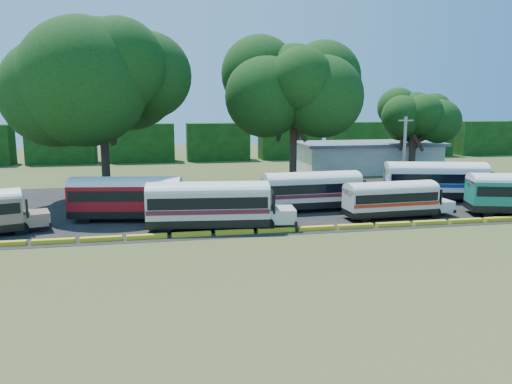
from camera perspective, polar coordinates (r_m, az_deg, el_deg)
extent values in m
plane|color=#32521B|center=(35.12, 5.07, -4.89)|extent=(160.00, 160.00, 0.00)
cube|color=black|center=(46.68, 2.16, -1.11)|extent=(64.00, 24.00, 0.02)
cube|color=yellow|center=(36.11, -26.83, -5.29)|extent=(2.70, 0.45, 0.30)
cube|color=yellow|center=(35.40, -22.14, -5.24)|extent=(2.70, 0.45, 0.30)
cube|color=yellow|center=(34.94, -17.29, -5.14)|extent=(2.70, 0.45, 0.30)
cube|color=yellow|center=(34.73, -12.35, -5.00)|extent=(2.70, 0.45, 0.30)
cube|color=yellow|center=(34.78, -7.39, -4.83)|extent=(2.70, 0.45, 0.30)
cube|color=yellow|center=(35.09, -2.48, -4.62)|extent=(2.70, 0.45, 0.30)
cube|color=yellow|center=(35.64, 2.31, -4.39)|extent=(2.70, 0.45, 0.30)
cube|color=yellow|center=(36.44, 6.91, -4.13)|extent=(2.70, 0.45, 0.30)
cube|color=yellow|center=(37.46, 11.29, -3.86)|extent=(2.70, 0.45, 0.30)
cube|color=yellow|center=(38.69, 15.41, -3.59)|extent=(2.70, 0.45, 0.30)
cube|color=yellow|center=(40.10, 19.26, -3.32)|extent=(2.70, 0.45, 0.30)
cube|color=yellow|center=(41.69, 22.82, -3.06)|extent=(2.70, 0.45, 0.30)
cube|color=yellow|center=(43.42, 26.12, -2.80)|extent=(2.70, 0.45, 0.30)
cube|color=white|center=(68.75, 12.59, 3.76)|extent=(18.00, 8.00, 3.60)
cube|color=#53555A|center=(68.57, 12.66, 5.42)|extent=(19.00, 9.00, 0.40)
cube|color=black|center=(82.07, -21.33, 5.14)|extent=(10.00, 4.00, 6.00)
cube|color=black|center=(80.83, -12.90, 5.50)|extent=(10.00, 4.00, 6.00)
cube|color=black|center=(81.36, -4.38, 5.75)|extent=(10.00, 4.00, 6.00)
cube|color=black|center=(83.62, 3.85, 5.88)|extent=(10.00, 4.00, 6.00)
cube|color=black|center=(87.49, 11.51, 5.88)|extent=(10.00, 4.00, 6.00)
cube|color=black|center=(92.76, 18.41, 5.80)|extent=(10.00, 4.00, 6.00)
cube|color=black|center=(99.21, 24.48, 5.65)|extent=(10.00, 4.00, 6.00)
cylinder|color=black|center=(38.37, -25.24, -3.80)|extent=(1.00, 0.54, 0.97)
cylinder|color=black|center=(40.39, -25.41, -3.16)|extent=(1.00, 0.54, 0.97)
cube|color=#917057|center=(39.34, -23.83, -2.72)|extent=(2.29, 2.54, 0.92)
cube|color=black|center=(39.12, -24.81, -1.45)|extent=(0.79, 2.17, 1.33)
cube|color=black|center=(39.49, -22.60, -3.17)|extent=(0.86, 2.31, 0.29)
cylinder|color=black|center=(38.72, -9.01, -2.78)|extent=(1.07, 0.46, 1.04)
cylinder|color=black|center=(40.87, -8.62, -2.09)|extent=(1.07, 0.46, 1.04)
cylinder|color=black|center=(40.24, -19.06, -2.72)|extent=(1.07, 0.46, 1.04)
cylinder|color=black|center=(42.32, -18.17, -2.06)|extent=(1.07, 0.46, 1.04)
cube|color=black|center=(40.47, -14.52, -2.19)|extent=(8.84, 3.98, 0.57)
cube|color=#A00D15|center=(40.23, -14.60, -0.48)|extent=(8.84, 3.98, 1.90)
cube|color=black|center=(40.20, -14.62, -0.16)|extent=(8.52, 3.98, 0.80)
ellipsoid|color=silver|center=(40.08, -14.66, 0.86)|extent=(8.84, 3.98, 1.17)
cube|color=#A00D15|center=(39.57, -7.18, -1.76)|extent=(2.23, 2.57, 0.99)
cube|color=black|center=(39.44, -8.16, -0.32)|extent=(0.55, 2.39, 1.43)
cube|color=black|center=(39.58, -5.89, -2.35)|extent=(0.61, 2.54, 0.31)
cube|color=black|center=(41.64, -20.18, -2.30)|extent=(0.61, 2.54, 0.31)
cylinder|color=black|center=(35.55, 1.27, -3.79)|extent=(1.09, 0.41, 1.06)
cylinder|color=black|center=(37.75, 0.89, -2.97)|extent=(1.09, 0.41, 1.06)
cylinder|color=black|center=(35.52, -10.44, -3.97)|extent=(1.09, 0.41, 1.06)
cylinder|color=black|center=(37.72, -10.12, -3.13)|extent=(1.09, 0.41, 1.06)
cube|color=black|center=(36.42, -5.44, -3.24)|extent=(8.95, 3.58, 0.58)
cube|color=beige|center=(36.15, -5.47, -1.29)|extent=(8.95, 3.58, 1.95)
cube|color=black|center=(36.11, -5.47, -0.93)|extent=(8.61, 3.61, 0.82)
cube|color=maroon|center=(36.23, -5.46, -1.90)|extent=(8.87, 3.61, 0.32)
ellipsoid|color=silver|center=(35.97, -5.49, 0.23)|extent=(8.95, 3.58, 1.20)
cube|color=beige|center=(36.68, 2.90, -2.60)|extent=(2.15, 2.53, 1.01)
cube|color=black|center=(36.38, 1.87, -1.02)|extent=(0.42, 2.45, 1.46)
cube|color=black|center=(36.91, 4.28, -3.21)|extent=(0.47, 2.61, 0.32)
cube|color=black|center=(36.74, -12.18, -3.47)|extent=(0.47, 2.61, 0.32)
cylinder|color=black|center=(43.57, 11.68, -1.45)|extent=(1.02, 0.32, 1.01)
cylinder|color=black|center=(45.49, 10.53, -0.93)|extent=(1.02, 0.32, 1.01)
cylinder|color=black|center=(41.15, 2.99, -1.93)|extent=(1.02, 0.32, 1.01)
cylinder|color=black|center=(43.19, 2.18, -1.35)|extent=(1.02, 0.32, 1.01)
cube|color=black|center=(43.03, 6.32, -1.24)|extent=(8.37, 2.86, 0.55)
cube|color=silver|center=(42.81, 6.36, 0.33)|extent=(8.37, 2.86, 1.85)
cube|color=black|center=(42.77, 6.36, 0.62)|extent=(8.04, 2.91, 0.78)
cube|color=maroon|center=(42.87, 6.35, -0.16)|extent=(8.29, 2.89, 0.30)
ellipsoid|color=silver|center=(42.67, 6.38, 1.55)|extent=(8.37, 2.86, 1.13)
cube|color=silver|center=(44.91, 12.40, -0.55)|extent=(1.90, 2.29, 0.96)
cube|color=black|center=(44.47, 11.71, 0.66)|extent=(0.25, 2.32, 1.38)
cube|color=black|center=(45.36, 13.36, -1.00)|extent=(0.28, 2.48, 0.30)
cube|color=black|center=(41.86, 1.05, -1.64)|extent=(0.28, 2.48, 0.30)
cylinder|color=black|center=(42.30, 19.80, -2.27)|extent=(0.91, 0.29, 0.89)
cylinder|color=black|center=(43.86, 18.43, -1.76)|extent=(0.91, 0.29, 0.89)
cylinder|color=black|center=(39.29, 12.38, -2.81)|extent=(0.91, 0.29, 0.89)
cylinder|color=black|center=(40.97, 11.20, -2.24)|extent=(0.91, 0.29, 0.89)
cube|color=black|center=(41.27, 15.04, -2.12)|extent=(7.43, 2.58, 0.49)
cube|color=silver|center=(41.07, 15.10, -0.67)|extent=(7.43, 2.58, 1.64)
cube|color=black|center=(41.04, 15.12, -0.40)|extent=(7.14, 2.62, 0.69)
cube|color=#B32411|center=(41.13, 15.08, -1.12)|extent=(7.36, 2.61, 0.27)
ellipsoid|color=silver|center=(40.93, 15.16, 0.46)|extent=(7.43, 2.58, 1.01)
cube|color=silver|center=(43.54, 20.22, -1.41)|extent=(1.70, 2.04, 0.85)
cube|color=black|center=(43.07, 19.67, -0.32)|extent=(0.23, 2.06, 1.23)
cube|color=black|center=(44.03, 21.02, -1.82)|extent=(0.26, 2.20, 0.27)
cube|color=black|center=(39.69, 10.44, -2.55)|extent=(0.26, 2.20, 0.27)
cylinder|color=black|center=(50.38, 24.78, -0.58)|extent=(1.15, 0.57, 1.11)
cylinder|color=black|center=(52.55, 23.82, -0.10)|extent=(1.15, 0.57, 1.11)
cylinder|color=black|center=(48.03, 16.40, -0.53)|extent=(1.15, 0.57, 1.11)
cylinder|color=black|center=(50.31, 15.76, -0.04)|extent=(1.15, 0.57, 1.11)
cube|color=black|center=(49.99, 19.68, -0.12)|extent=(9.52, 4.87, 0.61)
cube|color=white|center=(49.79, 19.77, 1.38)|extent=(9.52, 4.87, 2.04)
cube|color=black|center=(49.76, 19.78, 1.65)|extent=(9.18, 4.85, 0.85)
cube|color=navy|center=(49.85, 19.74, 0.91)|extent=(9.44, 4.89, 0.33)
ellipsoid|color=silver|center=(49.66, 19.84, 2.54)|extent=(9.52, 4.87, 1.25)
cube|color=white|center=(51.85, 25.58, 0.20)|extent=(2.53, 2.85, 1.06)
cube|color=black|center=(51.42, 24.95, 1.40)|extent=(0.77, 2.52, 1.53)
cube|color=black|center=(52.29, 26.50, -0.29)|extent=(0.84, 2.69, 0.33)
cube|color=black|center=(48.88, 14.62, -0.20)|extent=(0.84, 2.69, 0.33)
cylinder|color=black|center=(44.29, 25.04, -1.99)|extent=(1.08, 0.58, 1.04)
cylinder|color=black|center=(46.35, 24.14, -1.43)|extent=(1.08, 0.58, 1.04)
cube|color=black|center=(44.93, 23.14, -1.63)|extent=(0.91, 2.50, 0.31)
cylinder|color=#322319|center=(50.11, -16.85, 3.82)|extent=(0.80, 0.80, 7.95)
cylinder|color=#322319|center=(50.22, -15.60, 7.79)|extent=(1.39, 2.84, 4.52)
cylinder|color=#322319|center=(50.82, -18.08, 7.69)|extent=(2.18, 2.48, 4.52)
cylinder|color=#322319|center=(48.63, -17.46, 7.64)|extent=(2.90, 0.93, 4.52)
ellipsoid|color=black|center=(49.92, -17.30, 12.52)|extent=(14.54, 14.54, 10.67)
cylinder|color=#322319|center=(55.17, 4.27, 4.63)|extent=(0.80, 0.80, 7.71)
cylinder|color=#322319|center=(55.73, 5.41, 8.07)|extent=(1.37, 2.77, 4.39)
cylinder|color=#322319|center=(55.52, 3.08, 8.09)|extent=(2.13, 2.42, 4.39)
cylinder|color=#322319|center=(53.67, 4.44, 8.01)|extent=(2.82, 0.92, 4.39)
ellipsoid|color=black|center=(54.98, 4.37, 12.31)|extent=(11.33, 11.33, 8.31)
cylinder|color=#322319|center=(65.07, 17.41, 3.90)|extent=(0.80, 0.80, 5.19)
cylinder|color=#322319|center=(65.86, 18.26, 5.87)|extent=(1.10, 2.03, 3.03)
cylinder|color=#322319|center=(65.15, 16.38, 5.92)|extent=(1.62, 1.82, 3.03)
cylinder|color=#322319|center=(63.66, 17.88, 5.76)|extent=(2.05, 0.78, 3.03)
ellipsoid|color=black|center=(64.76, 17.64, 8.42)|extent=(7.56, 7.56, 5.54)
cylinder|color=gray|center=(53.95, 16.57, 4.14)|extent=(0.30, 0.30, 7.75)
cube|color=gray|center=(53.73, 16.76, 7.84)|extent=(1.60, 0.12, 0.12)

